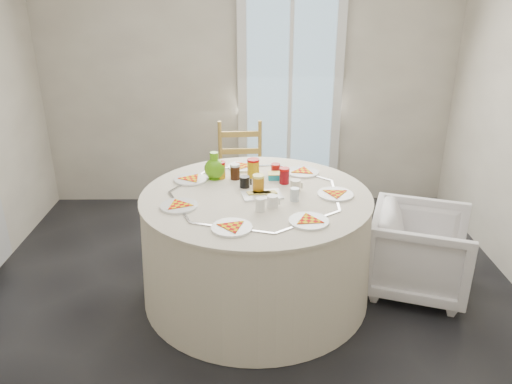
{
  "coord_description": "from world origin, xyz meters",
  "views": [
    {
      "loc": [
        0.01,
        -2.83,
        2.11
      ],
      "look_at": [
        0.05,
        0.28,
        0.8
      ],
      "focal_mm": 35.0,
      "sensor_mm": 36.0,
      "label": 1
    }
  ],
  "objects_px": {
    "armchair": "(421,242)",
    "wooden_chair": "(241,178)",
    "green_pitcher": "(215,167)",
    "table": "(256,247)"
  },
  "relations": [
    {
      "from": "armchair",
      "to": "green_pitcher",
      "type": "distance_m",
      "value": 1.58
    },
    {
      "from": "wooden_chair",
      "to": "green_pitcher",
      "type": "relative_size",
      "value": 4.9
    },
    {
      "from": "armchair",
      "to": "wooden_chair",
      "type": "bearing_deg",
      "value": 68.93
    },
    {
      "from": "table",
      "to": "wooden_chair",
      "type": "bearing_deg",
      "value": 96.3
    },
    {
      "from": "wooden_chair",
      "to": "green_pitcher",
      "type": "bearing_deg",
      "value": -103.8
    },
    {
      "from": "wooden_chair",
      "to": "green_pitcher",
      "type": "height_order",
      "value": "green_pitcher"
    },
    {
      "from": "table",
      "to": "wooden_chair",
      "type": "distance_m",
      "value": 1.14
    },
    {
      "from": "table",
      "to": "green_pitcher",
      "type": "height_order",
      "value": "green_pitcher"
    },
    {
      "from": "wooden_chair",
      "to": "table",
      "type": "bearing_deg",
      "value": -85.64
    },
    {
      "from": "armchair",
      "to": "green_pitcher",
      "type": "relative_size",
      "value": 3.52
    }
  ]
}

